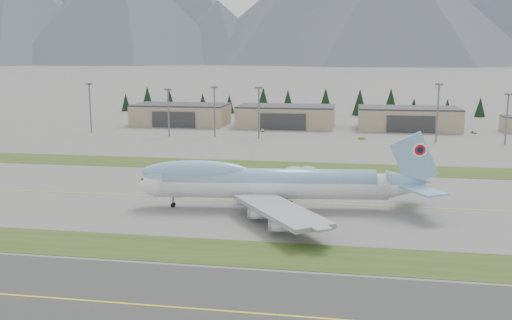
% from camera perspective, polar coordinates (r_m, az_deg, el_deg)
% --- Properties ---
extents(ground, '(7000.00, 7000.00, 0.00)m').
position_cam_1_polar(ground, '(141.21, 2.00, -4.18)').
color(ground, '#62615F').
rests_on(ground, ground).
extents(grass_strip_near, '(400.00, 14.00, 0.08)m').
position_cam_1_polar(grass_strip_near, '(105.30, -0.79, -9.33)').
color(grass_strip_near, '#2F4D1B').
rests_on(grass_strip_near, ground).
extents(grass_strip_far, '(400.00, 18.00, 0.08)m').
position_cam_1_polar(grass_strip_far, '(184.82, 3.86, -0.71)').
color(grass_strip_far, '#2F4D1B').
rests_on(grass_strip_far, ground).
extents(asphalt_taxiway, '(400.00, 32.00, 0.04)m').
position_cam_1_polar(asphalt_taxiway, '(83.59, -3.86, -14.80)').
color(asphalt_taxiway, '#363636').
rests_on(asphalt_taxiway, ground).
extents(taxiway_line_main, '(400.00, 0.40, 0.02)m').
position_cam_1_polar(taxiway_line_main, '(141.21, 2.00, -4.18)').
color(taxiway_line_main, yellow).
rests_on(taxiway_line_main, ground).
extents(taxiway_line_near, '(400.00, 0.40, 0.02)m').
position_cam_1_polar(taxiway_line_near, '(83.59, -3.86, -14.80)').
color(taxiway_line_near, yellow).
rests_on(taxiway_line_near, ground).
extents(boeing_747_freighter, '(70.79, 60.55, 18.59)m').
position_cam_1_polar(boeing_747_freighter, '(133.85, 1.42, -2.30)').
color(boeing_747_freighter, white).
rests_on(boeing_747_freighter, ground).
extents(hangar_left, '(48.00, 26.60, 10.80)m').
position_cam_1_polar(hangar_left, '(300.14, -7.50, 4.55)').
color(hangar_left, gray).
rests_on(hangar_left, ground).
extents(hangar_center, '(48.00, 26.60, 10.80)m').
position_cam_1_polar(hangar_center, '(288.85, 3.02, 4.40)').
color(hangar_center, gray).
rests_on(hangar_center, ground).
extents(hangar_right, '(48.00, 26.60, 10.80)m').
position_cam_1_polar(hangar_right, '(288.23, 14.98, 4.05)').
color(hangar_right, gray).
rests_on(hangar_right, ground).
extents(floodlight_masts, '(184.94, 8.16, 24.36)m').
position_cam_1_polar(floodlight_masts, '(247.35, 1.66, 5.79)').
color(floodlight_masts, slate).
rests_on(floodlight_masts, ground).
extents(service_vehicle_a, '(2.48, 4.02, 1.28)m').
position_cam_1_polar(service_vehicle_a, '(270.58, 0.64, 2.86)').
color(service_vehicle_a, '#BABABD').
rests_on(service_vehicle_a, ground).
extents(service_vehicle_b, '(3.42, 1.39, 1.11)m').
position_cam_1_polar(service_vehicle_b, '(249.65, 10.53, 2.05)').
color(service_vehicle_b, gold).
rests_on(service_vehicle_b, ground).
extents(service_vehicle_c, '(2.17, 3.97, 1.09)m').
position_cam_1_polar(service_vehicle_c, '(283.34, 20.95, 2.51)').
color(service_vehicle_c, '#9E9FA3').
rests_on(service_vehicle_c, ground).
extents(conifer_belt, '(264.29, 15.11, 16.73)m').
position_cam_1_polar(conifer_belt, '(349.58, 5.34, 5.75)').
color(conifer_belt, black).
rests_on(conifer_belt, ground).
extents(mountain_ridge_front, '(4296.70, 1221.78, 474.11)m').
position_cam_1_polar(mountain_ridge_front, '(2360.87, 5.71, 14.88)').
color(mountain_ridge_front, '#4A5263').
rests_on(mountain_ridge_front, ground).
extents(mountain_ridge_rear, '(4430.88, 1076.61, 538.30)m').
position_cam_1_polar(mountain_ridge_rear, '(3048.28, 13.03, 14.45)').
color(mountain_ridge_rear, '#4A5263').
rests_on(mountain_ridge_rear, ground).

